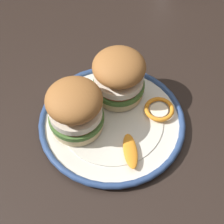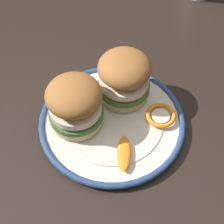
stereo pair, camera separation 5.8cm
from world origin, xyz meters
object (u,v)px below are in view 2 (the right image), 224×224
at_px(dinner_plate, 112,121).
at_px(sandwich_half_right, 124,77).
at_px(sandwich_half_left, 75,103).
at_px(dining_table, 102,133).

distance_m(dinner_plate, sandwich_half_right, 0.09).
xyz_separation_m(dinner_plate, sandwich_half_right, (0.07, 0.01, 0.06)).
distance_m(sandwich_half_left, sandwich_half_right, 0.11).
distance_m(dining_table, dinner_plate, 0.10).
relative_size(dining_table, sandwich_half_left, 10.56).
relative_size(dinner_plate, sandwich_half_right, 2.29).
height_order(dining_table, dinner_plate, dinner_plate).
distance_m(dinner_plate, sandwich_half_left, 0.09).
xyz_separation_m(dinner_plate, sandwich_half_left, (-0.03, 0.06, 0.06)).
height_order(dinner_plate, sandwich_half_left, sandwich_half_left).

